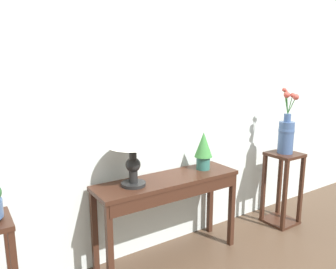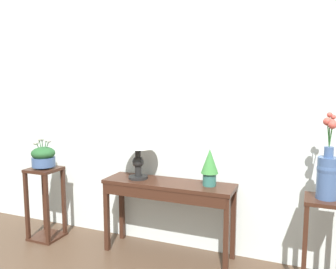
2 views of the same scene
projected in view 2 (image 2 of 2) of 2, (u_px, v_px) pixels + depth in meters
back_wall_with_art at (178, 110)px, 3.46m from camera, size 9.00×0.10×2.80m
console_table at (167, 194)px, 3.29m from camera, size 1.27×0.36×0.73m
table_lamp at (138, 142)px, 3.37m from camera, size 0.37×0.37×0.50m
potted_plant_on_console at (210, 165)px, 3.14m from camera, size 0.16×0.16×0.34m
pedestal_stand_left at (46, 203)px, 3.71m from camera, size 0.31×0.31×0.78m
planter_bowl_wide_left at (43, 156)px, 3.64m from camera, size 0.24×0.24×0.35m
pedestal_stand_right at (323, 246)px, 2.72m from camera, size 0.31×0.31×0.77m
flower_vase_tall_right at (328, 171)px, 2.64m from camera, size 0.16×0.18×0.67m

